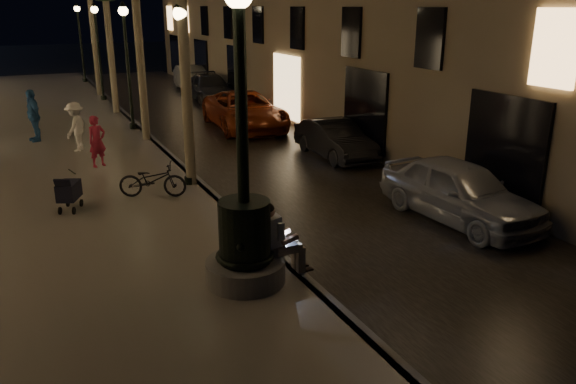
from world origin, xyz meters
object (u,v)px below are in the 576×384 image
car_front (459,191)px  car_fifth (192,78)px  seated_man_laptop (277,237)px  lamp_curb_d (80,32)px  car_second (335,139)px  stroller (69,191)px  bicycle (152,180)px  lamp_curb_b (127,50)px  car_rear (210,88)px  pedestrian_white (76,127)px  car_third (245,111)px  fountain_lamppost (245,228)px  lamp_curb_c (97,39)px  pedestrian_blue (33,115)px  pedestrian_red (97,141)px  lamp_curb_a (183,71)px

car_front → car_fifth: bearing=85.4°
seated_man_laptop → lamp_curb_d: 30.09m
seated_man_laptop → car_front: 5.31m
car_second → seated_man_laptop: bearing=-125.0°
stroller → car_second: (8.52, 2.24, -0.07)m
car_front → bicycle: car_front is taller
lamp_curb_b → car_rear: 8.63m
car_front → pedestrian_white: (-7.45, 10.11, 0.29)m
car_third → bicycle: size_ratio=3.19×
seated_man_laptop → car_fifth: (5.59, 24.71, -0.22)m
fountain_lamppost → car_front: fountain_lamppost is taller
car_front → bicycle: 7.53m
lamp_curb_d → car_rear: (5.25, -9.63, -2.55)m
fountain_lamppost → car_third: size_ratio=0.96×
lamp_curb_b → lamp_curb_c: 8.00m
stroller → pedestrian_blue: pedestrian_blue is taller
car_third → pedestrian_white: bearing=-161.3°
car_rear → pedestrian_blue: bearing=-137.1°
fountain_lamppost → seated_man_laptop: size_ratio=3.72×
pedestrian_red → pedestrian_white: (-0.37, 2.33, 0.04)m
car_second → fountain_lamppost: bearing=-128.0°
stroller → car_third: size_ratio=0.18×
lamp_curb_d → pedestrian_red: (-1.98, -21.11, -2.26)m
pedestrian_red → pedestrian_white: bearing=75.5°
fountain_lamppost → lamp_curb_b: 14.16m
stroller → car_second: bearing=38.6°
lamp_curb_c → stroller: size_ratio=4.92×
lamp_curb_a → pedestrian_red: 4.17m
lamp_curb_b → pedestrian_white: 4.26m
lamp_curb_d → car_front: size_ratio=1.13×
lamp_curb_d → pedestrian_white: 19.06m
lamp_curb_c → car_front: bearing=-76.3°
fountain_lamppost → lamp_curb_a: bearing=83.3°
car_second → car_third: bearing=102.1°
lamp_curb_a → car_second: (5.37, 1.39, -2.62)m
seated_man_laptop → car_rear: 21.05m
lamp_curb_c → seated_man_laptop: bearing=-90.2°
seated_man_laptop → car_fifth: bearing=77.3°
lamp_curb_d → stroller: lamp_curb_d is taller
fountain_lamppost → car_third: bearing=68.8°
car_front → pedestrian_red: bearing=128.7°
lamp_curb_d → car_third: (4.32, -17.07, -2.48)m
pedestrian_white → bicycle: 6.02m
seated_man_laptop → pedestrian_white: bearing=101.4°
lamp_curb_b → car_fifth: bearing=62.8°
lamp_curb_b → pedestrian_blue: (-3.56, -0.64, -2.11)m
lamp_curb_b → car_fifth: lamp_curb_b is taller
lamp_curb_d → car_fifth: bearing=-43.9°
seated_man_laptop → lamp_curb_a: (0.09, 6.00, 2.30)m
lamp_curb_c → lamp_curb_d: (0.00, 8.00, 0.00)m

